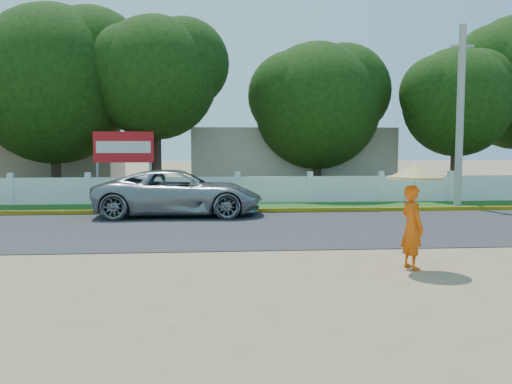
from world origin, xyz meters
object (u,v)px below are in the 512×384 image
monk_with_parasol (414,201)px  billboard (124,151)px  utility_pole (460,117)px  vehicle (179,193)px

monk_with_parasol → billboard: size_ratio=0.71×
utility_pole → monk_with_parasol: size_ratio=3.31×
billboard → utility_pole: bearing=-12.9°
utility_pole → monk_with_parasol: 11.89m
monk_with_parasol → billboard: 15.38m
vehicle → monk_with_parasol: monk_with_parasol is taller
utility_pole → billboard: 13.59m
vehicle → billboard: bearing=28.8°
utility_pole → billboard: utility_pole is taller
monk_with_parasol → utility_pole: bearing=61.7°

